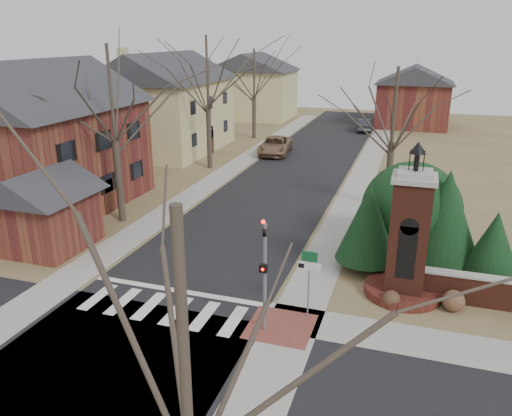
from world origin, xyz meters
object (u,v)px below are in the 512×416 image
at_px(sign_post, 309,271).
at_px(brick_gate_monument, 407,247).
at_px(distant_car, 364,125).
at_px(traffic_signal_pole, 265,267).
at_px(pickup_truck, 275,146).

bearing_deg(sign_post, brick_gate_monument, 41.42).
xyz_separation_m(sign_post, distant_car, (-2.57, 40.59, -1.25)).
distance_m(brick_gate_monument, distant_car, 38.08).
relative_size(traffic_signal_pole, brick_gate_monument, 0.69).
bearing_deg(brick_gate_monument, pickup_truck, 117.67).
height_order(traffic_signal_pole, distant_car, traffic_signal_pole).
xyz_separation_m(traffic_signal_pole, pickup_truck, (-7.62, 27.92, -1.81)).
bearing_deg(brick_gate_monument, traffic_signal_pole, -136.76).
relative_size(traffic_signal_pole, distant_car, 1.06).
bearing_deg(sign_post, traffic_signal_pole, -132.43).
relative_size(traffic_signal_pole, pickup_truck, 0.81).
distance_m(pickup_truck, distant_car, 15.45).
bearing_deg(pickup_truck, sign_post, -77.86).
xyz_separation_m(traffic_signal_pole, brick_gate_monument, (4.70, 4.42, -0.42)).
bearing_deg(brick_gate_monument, sign_post, -138.58).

